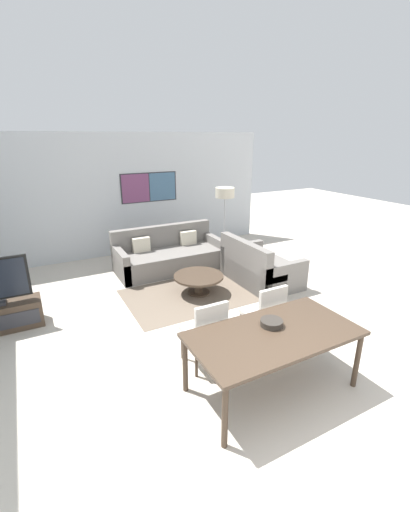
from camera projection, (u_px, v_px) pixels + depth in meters
ground_plane at (291, 428)px, 3.37m from camera, size 24.00×24.00×0.00m
wall_back at (120, 196)px, 7.93m from camera, size 7.44×0.09×2.80m
area_rug at (199, 293)px, 6.25m from camera, size 2.62×1.62×0.01m
sofa_main at (168, 256)px, 7.35m from camera, size 2.25×0.98×0.88m
sofa_side at (258, 269)px, 6.63m from camera, size 0.98×1.51×0.88m
coffee_table at (199, 280)px, 6.17m from camera, size 0.90×0.90×0.35m
dining_table at (274, 338)px, 3.69m from camera, size 1.85×0.96×0.73m
dining_chair_left at (206, 330)px, 4.11m from camera, size 0.46×0.46×0.91m
dining_chair_centre at (266, 312)px, 4.53m from camera, size 0.46×0.46×0.91m
fruit_bowl at (272, 322)px, 3.79m from camera, size 0.25×0.25×0.07m
floor_lamp at (225, 197)px, 7.66m from camera, size 0.43×0.43×1.63m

